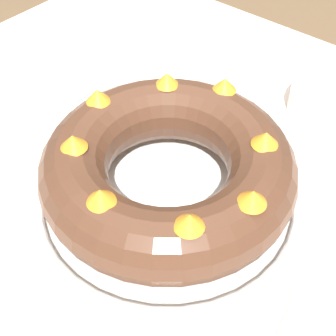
{
  "coord_description": "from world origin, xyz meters",
  "views": [
    {
      "loc": [
        0.24,
        -0.31,
        1.26
      ],
      "look_at": [
        -0.02,
        0.01,
        0.82
      ],
      "focal_mm": 50.0,
      "sensor_mm": 36.0,
      "label": 1
    }
  ],
  "objects_px": {
    "fork": "(67,118)",
    "serving_knife": "(43,120)",
    "cake_knife": "(73,128)",
    "serving_dish": "(168,197)",
    "bundt_cake": "(168,168)"
  },
  "relations": [
    {
      "from": "fork",
      "to": "serving_knife",
      "type": "bearing_deg",
      "value": -130.25
    },
    {
      "from": "cake_knife",
      "to": "serving_dish",
      "type": "bearing_deg",
      "value": 0.12
    },
    {
      "from": "serving_dish",
      "to": "serving_knife",
      "type": "xyz_separation_m",
      "value": [
        -0.27,
        0.0,
        -0.01
      ]
    },
    {
      "from": "bundt_cake",
      "to": "cake_knife",
      "type": "xyz_separation_m",
      "value": [
        -0.22,
        0.02,
        -0.07
      ]
    },
    {
      "from": "bundt_cake",
      "to": "serving_knife",
      "type": "height_order",
      "value": "bundt_cake"
    },
    {
      "from": "bundt_cake",
      "to": "fork",
      "type": "xyz_separation_m",
      "value": [
        -0.25,
        0.03,
        -0.07
      ]
    },
    {
      "from": "bundt_cake",
      "to": "fork",
      "type": "distance_m",
      "value": 0.26
    },
    {
      "from": "serving_dish",
      "to": "serving_knife",
      "type": "distance_m",
      "value": 0.27
    },
    {
      "from": "bundt_cake",
      "to": "cake_knife",
      "type": "distance_m",
      "value": 0.23
    },
    {
      "from": "serving_dish",
      "to": "bundt_cake",
      "type": "bearing_deg",
      "value": 44.74
    },
    {
      "from": "serving_dish",
      "to": "serving_knife",
      "type": "relative_size",
      "value": 1.78
    },
    {
      "from": "serving_knife",
      "to": "cake_knife",
      "type": "height_order",
      "value": "same"
    },
    {
      "from": "serving_knife",
      "to": "bundt_cake",
      "type": "bearing_deg",
      "value": 1.39
    },
    {
      "from": "bundt_cake",
      "to": "cake_knife",
      "type": "bearing_deg",
      "value": 174.26
    },
    {
      "from": "bundt_cake",
      "to": "fork",
      "type": "relative_size",
      "value": 1.79
    }
  ]
}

